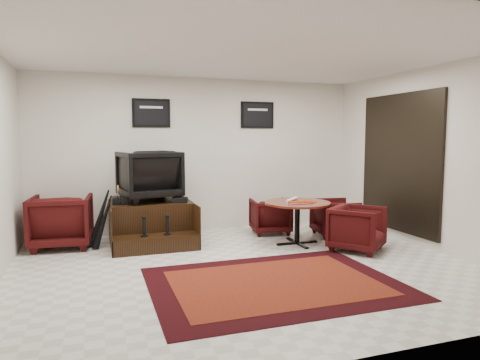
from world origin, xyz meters
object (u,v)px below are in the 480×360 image
shine_chair (149,173)px  table_chair_back (270,214)px  armchair_side (61,219)px  table_chair_window (335,216)px  table_chair_corner (358,226)px  shine_podium (151,224)px  meeting_table (297,207)px

shine_chair → table_chair_back: (2.13, -0.13, -0.79)m
shine_chair → armchair_side: shine_chair is taller
shine_chair → table_chair_window: shine_chair is taller
table_chair_window → table_chair_corner: size_ratio=0.94×
shine_podium → table_chair_corner: (2.91, -1.53, 0.07)m
shine_chair → meeting_table: bearing=145.0°
table_chair_window → table_chair_corner: (-0.22, -0.99, 0.02)m
meeting_table → table_chair_window: table_chair_window is taller
meeting_table → shine_chair: bearing=155.7°
shine_chair → table_chair_corner: bearing=139.5°
shine_podium → armchair_side: bearing=174.2°
meeting_table → armchair_side: bearing=164.4°
table_chair_window → table_chair_corner: table_chair_corner is taller
table_chair_back → armchair_side: bearing=7.2°
shine_podium → meeting_table: 2.41m
shine_podium → armchair_side: 1.38m
table_chair_back → table_chair_window: (1.01, -0.55, 0.01)m
shine_podium → armchair_side: (-1.37, 0.14, 0.15)m
table_chair_corner → shine_podium: bearing=113.0°
meeting_table → table_chair_window: size_ratio=1.48×
shine_chair → table_chair_back: 2.27m
table_chair_back → table_chair_corner: (0.79, -1.54, 0.03)m
armchair_side → table_chair_window: 4.55m
shine_podium → table_chair_corner: 3.29m
shine_chair → table_chair_back: bearing=165.9°
shine_chair → armchair_side: bearing=-10.7°
meeting_table → table_chair_window: bearing=20.1°
armchair_side → table_chair_window: bearing=175.8°
armchair_side → table_chair_window: size_ratio=1.29×
table_chair_window → table_chair_corner: 1.02m
armchair_side → table_chair_corner: bearing=163.1°
meeting_table → table_chair_window: (0.90, 0.33, -0.25)m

